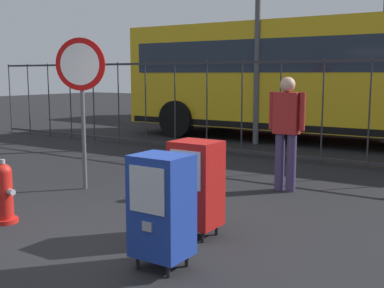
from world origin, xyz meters
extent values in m
plane|color=black|center=(0.00, 0.00, 0.00)|extent=(60.00, 60.00, 0.00)
cylinder|color=red|center=(-1.42, -0.12, 0.03)|extent=(0.28, 0.28, 0.05)
cylinder|color=red|center=(-1.42, -0.12, 0.33)|extent=(0.19, 0.19, 0.55)
sphere|color=red|center=(-1.42, -0.12, 0.60)|extent=(0.19, 0.19, 0.19)
cylinder|color=gray|center=(-1.42, -0.12, 0.72)|extent=(0.06, 0.06, 0.05)
cylinder|color=gray|center=(-1.29, -0.12, 0.38)|extent=(0.07, 0.07, 0.07)
cylinder|color=black|center=(0.72, -0.31, 0.06)|extent=(0.04, 0.04, 0.12)
cylinder|color=black|center=(1.05, -0.31, 0.06)|extent=(0.04, 0.04, 0.12)
cylinder|color=black|center=(0.72, -0.03, 0.06)|extent=(0.04, 0.04, 0.12)
cylinder|color=black|center=(1.05, -0.03, 0.06)|extent=(0.04, 0.04, 0.12)
cube|color=navy|center=(0.88, -0.17, 0.57)|extent=(0.48, 0.40, 0.90)
cube|color=#B2B7BF|center=(0.88, -0.38, 0.75)|extent=(0.36, 0.01, 0.40)
cube|color=gray|center=(0.88, -0.38, 0.43)|extent=(0.10, 0.02, 0.08)
cylinder|color=black|center=(0.51, 0.57, 0.06)|extent=(0.04, 0.04, 0.12)
cylinder|color=black|center=(0.84, 0.57, 0.06)|extent=(0.04, 0.04, 0.12)
cylinder|color=black|center=(0.51, 0.85, 0.06)|extent=(0.04, 0.04, 0.12)
cylinder|color=black|center=(0.84, 0.85, 0.06)|extent=(0.04, 0.04, 0.12)
cube|color=#9E1411|center=(0.67, 0.71, 0.57)|extent=(0.48, 0.40, 0.90)
cube|color=#B2B7BF|center=(0.67, 0.51, 0.75)|extent=(0.36, 0.01, 0.40)
cube|color=gray|center=(0.67, 0.51, 0.43)|extent=(0.10, 0.02, 0.08)
cylinder|color=#4C4F54|center=(-1.87, 1.57, 1.10)|extent=(0.06, 0.06, 2.20)
cylinder|color=red|center=(-1.87, 1.55, 1.85)|extent=(0.71, 0.31, 0.76)
cylinder|color=white|center=(-1.87, 1.54, 1.85)|extent=(0.56, 0.23, 0.60)
cylinder|color=#382D51|center=(0.59, 3.11, 0.42)|extent=(0.14, 0.14, 0.85)
cylinder|color=#382D51|center=(0.77, 3.11, 0.42)|extent=(0.14, 0.14, 0.85)
cube|color=maroon|center=(0.68, 3.11, 1.15)|extent=(0.36, 0.20, 0.60)
sphere|color=tan|center=(0.68, 3.11, 1.56)|extent=(0.22, 0.22, 0.22)
cylinder|color=maroon|center=(0.45, 3.11, 1.18)|extent=(0.09, 0.09, 0.55)
cylinder|color=maroon|center=(0.91, 3.11, 1.18)|extent=(0.09, 0.09, 0.55)
cube|color=#2D2D33|center=(0.00, 5.50, 1.95)|extent=(18.00, 0.04, 0.05)
cube|color=#2D2D33|center=(0.00, 5.50, 0.10)|extent=(18.00, 0.04, 0.05)
cylinder|color=#2D2D33|center=(-9.00, 5.50, 1.00)|extent=(0.03, 0.03, 2.00)
cylinder|color=#2D2D33|center=(-8.14, 5.50, 1.00)|extent=(0.03, 0.03, 2.00)
cylinder|color=#2D2D33|center=(-7.29, 5.50, 1.00)|extent=(0.03, 0.03, 2.00)
cylinder|color=#2D2D33|center=(-6.43, 5.50, 1.00)|extent=(0.03, 0.03, 2.00)
cylinder|color=#2D2D33|center=(-5.57, 5.50, 1.00)|extent=(0.03, 0.03, 2.00)
cylinder|color=#2D2D33|center=(-4.71, 5.50, 1.00)|extent=(0.03, 0.03, 2.00)
cylinder|color=#2D2D33|center=(-3.86, 5.50, 1.00)|extent=(0.03, 0.03, 2.00)
cylinder|color=#2D2D33|center=(-3.00, 5.50, 1.00)|extent=(0.03, 0.03, 2.00)
cylinder|color=#2D2D33|center=(-2.14, 5.50, 1.00)|extent=(0.03, 0.03, 2.00)
cylinder|color=#2D2D33|center=(-1.29, 5.50, 1.00)|extent=(0.03, 0.03, 2.00)
cylinder|color=#2D2D33|center=(-0.43, 5.50, 1.00)|extent=(0.03, 0.03, 2.00)
cylinder|color=#2D2D33|center=(0.43, 5.50, 1.00)|extent=(0.03, 0.03, 2.00)
cylinder|color=#2D2D33|center=(1.29, 5.50, 1.00)|extent=(0.03, 0.03, 2.00)
cube|color=gold|center=(-0.49, 8.50, 1.67)|extent=(10.55, 2.71, 2.65)
cube|color=#1E2838|center=(-0.49, 8.50, 2.15)|extent=(9.92, 2.72, 0.80)
cube|color=black|center=(-0.49, 8.50, 0.45)|extent=(10.34, 2.71, 0.16)
cylinder|color=black|center=(-4.14, 7.18, 0.50)|extent=(1.01, 0.30, 1.00)
cylinder|color=black|center=(-4.19, 9.68, 0.50)|extent=(1.01, 0.30, 1.00)
cube|color=red|center=(-2.97, 12.71, 1.67)|extent=(10.66, 3.28, 2.65)
cube|color=#1E2838|center=(-2.97, 12.71, 2.15)|extent=(10.03, 3.25, 0.80)
cube|color=black|center=(-2.97, 12.71, 0.45)|extent=(10.45, 3.27, 0.16)
cylinder|color=black|center=(-6.73, 11.74, 0.50)|extent=(1.02, 0.35, 1.00)
cylinder|color=black|center=(-6.55, 14.24, 0.50)|extent=(1.02, 0.35, 1.00)
camera|label=1|loc=(3.33, -3.41, 1.71)|focal=44.74mm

